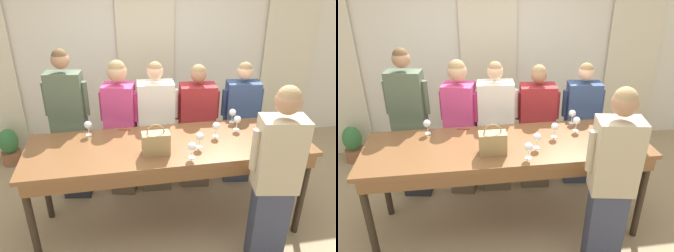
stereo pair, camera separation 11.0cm
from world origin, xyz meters
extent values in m
plane|color=tan|center=(0.00, 0.00, 0.00)|extent=(18.00, 18.00, 0.00)
cube|color=silver|center=(0.00, 1.98, 1.40)|extent=(12.00, 0.06, 2.80)
cube|color=beige|center=(0.00, 1.92, 1.34)|extent=(0.82, 0.03, 2.69)
cube|color=beige|center=(2.25, 1.92, 1.34)|extent=(0.82, 0.03, 2.69)
cube|color=brown|center=(0.00, 0.00, 1.01)|extent=(2.81, 0.86, 0.04)
cube|color=brown|center=(0.00, -0.42, 0.93)|extent=(2.70, 0.03, 0.12)
cylinder|color=#2D2319|center=(-1.33, -0.36, 0.50)|extent=(0.07, 0.07, 0.99)
cylinder|color=#2D2319|center=(1.33, -0.36, 0.50)|extent=(0.07, 0.07, 0.99)
cylinder|color=#2D2319|center=(-1.33, 0.36, 0.50)|extent=(0.07, 0.07, 0.99)
cylinder|color=#2D2319|center=(1.33, 0.36, 0.50)|extent=(0.07, 0.07, 0.99)
cylinder|color=black|center=(1.34, 0.24, 1.14)|extent=(0.08, 0.08, 0.21)
cone|color=black|center=(1.34, 0.24, 1.27)|extent=(0.08, 0.08, 0.04)
cylinder|color=black|center=(1.34, 0.24, 1.33)|extent=(0.03, 0.03, 0.08)
cylinder|color=white|center=(1.34, 0.24, 1.13)|extent=(0.08, 0.08, 0.08)
cube|color=#997A4C|center=(-0.16, -0.17, 1.14)|extent=(0.26, 0.13, 0.21)
torus|color=#997A4C|center=(-0.16, -0.17, 1.26)|extent=(0.17, 0.01, 0.17)
cylinder|color=white|center=(0.50, 0.07, 1.04)|extent=(0.06, 0.06, 0.00)
cylinder|color=white|center=(0.50, 0.07, 1.08)|extent=(0.01, 0.01, 0.08)
sphere|color=white|center=(0.50, 0.07, 1.16)|extent=(0.08, 0.08, 0.08)
cylinder|color=white|center=(1.28, -0.30, 1.04)|extent=(0.06, 0.06, 0.00)
cylinder|color=white|center=(1.28, -0.30, 1.08)|extent=(0.01, 0.01, 0.08)
sphere|color=white|center=(1.28, -0.30, 1.16)|extent=(0.08, 0.08, 0.08)
sphere|color=beige|center=(1.28, -0.30, 1.15)|extent=(0.05, 0.05, 0.05)
cylinder|color=white|center=(0.77, 0.18, 1.04)|extent=(0.06, 0.06, 0.00)
cylinder|color=white|center=(0.77, 0.18, 1.08)|extent=(0.01, 0.01, 0.08)
sphere|color=white|center=(0.77, 0.18, 1.16)|extent=(0.08, 0.08, 0.08)
cylinder|color=white|center=(-0.80, 0.32, 1.04)|extent=(0.06, 0.06, 0.00)
cylinder|color=white|center=(-0.80, 0.32, 1.08)|extent=(0.01, 0.01, 0.08)
sphere|color=white|center=(-0.80, 0.32, 1.16)|extent=(0.08, 0.08, 0.08)
cylinder|color=white|center=(0.78, 0.37, 1.04)|extent=(0.06, 0.06, 0.00)
cylinder|color=white|center=(0.78, 0.37, 1.08)|extent=(0.01, 0.01, 0.08)
sphere|color=white|center=(0.78, 0.37, 1.16)|extent=(0.08, 0.08, 0.08)
cylinder|color=white|center=(0.15, -0.30, 1.04)|extent=(0.06, 0.06, 0.00)
cylinder|color=white|center=(0.15, -0.30, 1.08)|extent=(0.01, 0.01, 0.08)
sphere|color=white|center=(0.15, -0.30, 1.16)|extent=(0.08, 0.08, 0.08)
cylinder|color=white|center=(0.27, -0.13, 1.04)|extent=(0.06, 0.06, 0.00)
cylinder|color=white|center=(0.27, -0.13, 1.08)|extent=(0.01, 0.01, 0.08)
sphere|color=white|center=(0.27, -0.13, 1.16)|extent=(0.08, 0.08, 0.08)
sphere|color=beige|center=(0.27, -0.13, 1.15)|extent=(0.05, 0.05, 0.05)
cylinder|color=maroon|center=(-0.43, 0.37, 1.04)|extent=(0.14, 0.04, 0.01)
cube|color=#28282D|center=(-1.04, 0.72, 0.45)|extent=(0.35, 0.22, 0.90)
cube|color=#4C5B47|center=(-1.04, 0.72, 1.25)|extent=(0.41, 0.26, 0.71)
sphere|color=#9E7051|center=(-1.04, 0.72, 1.74)|extent=(0.19, 0.19, 0.19)
sphere|color=brown|center=(-1.04, 0.72, 1.78)|extent=(0.17, 0.17, 0.17)
cylinder|color=#4C5B47|center=(-0.82, 0.69, 1.31)|extent=(0.08, 0.08, 0.39)
cylinder|color=#4C5B47|center=(-1.25, 0.75, 1.31)|extent=(0.08, 0.08, 0.39)
cube|color=brown|center=(-0.46, 0.72, 0.40)|extent=(0.34, 0.29, 0.80)
cube|color=#C63D7A|center=(-0.46, 0.72, 1.12)|extent=(0.40, 0.34, 0.63)
sphere|color=tan|center=(-0.46, 0.72, 1.58)|extent=(0.22, 0.22, 0.22)
sphere|color=#93754C|center=(-0.46, 0.72, 1.62)|extent=(0.19, 0.19, 0.19)
cylinder|color=#C63D7A|center=(-0.27, 0.67, 1.17)|extent=(0.08, 0.08, 0.35)
cylinder|color=#C63D7A|center=(-0.65, 0.77, 1.17)|extent=(0.08, 0.08, 0.35)
cube|color=brown|center=(-0.03, 0.72, 0.40)|extent=(0.37, 0.24, 0.80)
cube|color=silver|center=(-0.03, 0.72, 1.12)|extent=(0.44, 0.28, 0.64)
sphere|color=#DBAD89|center=(-0.03, 0.72, 1.57)|extent=(0.18, 0.18, 0.18)
sphere|color=#93754C|center=(-0.03, 0.72, 1.60)|extent=(0.16, 0.16, 0.16)
cylinder|color=silver|center=(0.20, 0.71, 1.17)|extent=(0.07, 0.07, 0.35)
cylinder|color=silver|center=(-0.27, 0.73, 1.17)|extent=(0.07, 0.07, 0.35)
cube|color=brown|center=(0.47, 0.72, 0.38)|extent=(0.38, 0.26, 0.77)
cube|color=maroon|center=(0.47, 0.72, 1.07)|extent=(0.45, 0.30, 0.61)
sphere|color=#9E7051|center=(0.47, 0.72, 1.51)|extent=(0.19, 0.19, 0.19)
sphere|color=#93754C|center=(0.47, 0.72, 1.54)|extent=(0.17, 0.17, 0.17)
cylinder|color=maroon|center=(0.70, 0.70, 1.12)|extent=(0.08, 0.08, 0.34)
cylinder|color=maroon|center=(0.24, 0.74, 1.12)|extent=(0.08, 0.08, 0.34)
cube|color=#383D51|center=(1.04, 0.72, 0.39)|extent=(0.36, 0.24, 0.77)
cube|color=#334775|center=(1.04, 0.72, 1.08)|extent=(0.42, 0.28, 0.61)
sphere|color=#DBAD89|center=(1.04, 0.72, 1.51)|extent=(0.19, 0.19, 0.19)
sphere|color=#93754C|center=(1.04, 0.72, 1.54)|extent=(0.17, 0.17, 0.17)
cylinder|color=#334775|center=(1.25, 0.69, 1.12)|extent=(0.08, 0.08, 0.34)
cylinder|color=#334775|center=(0.82, 0.75, 1.12)|extent=(0.08, 0.08, 0.34)
cube|color=#383D51|center=(0.83, -0.64, 0.43)|extent=(0.35, 0.26, 0.85)
cube|color=tan|center=(0.83, -0.64, 1.19)|extent=(0.41, 0.30, 0.68)
sphere|color=#9E7051|center=(0.83, -0.64, 1.67)|extent=(0.21, 0.21, 0.21)
sphere|color=#93754C|center=(0.83, -0.64, 1.71)|extent=(0.19, 0.19, 0.19)
cylinder|color=tan|center=(0.62, -0.60, 1.24)|extent=(0.08, 0.08, 0.37)
cylinder|color=tan|center=(1.03, -0.67, 1.24)|extent=(0.08, 0.08, 0.37)
cylinder|color=#935B3D|center=(-2.06, 1.66, 0.09)|extent=(0.27, 0.27, 0.19)
ellipsoid|color=#38753D|center=(-2.06, 1.66, 0.36)|extent=(0.27, 0.27, 0.38)
camera|label=1|loc=(-0.51, -2.81, 2.62)|focal=35.00mm
camera|label=2|loc=(-0.40, -2.83, 2.62)|focal=35.00mm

